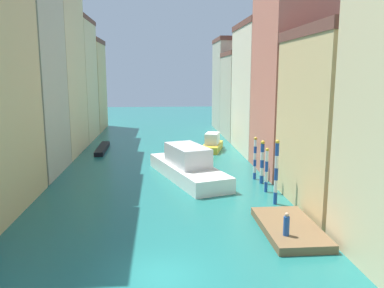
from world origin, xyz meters
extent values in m
plane|color=#1E6B66|center=(0.00, 24.50, 0.00)|extent=(154.00, 154.00, 0.00)
cube|color=#BCB299|center=(-13.68, 21.51, 10.46)|extent=(7.18, 9.30, 20.92)
cube|color=beige|center=(-13.68, 31.80, 9.93)|extent=(7.18, 11.00, 19.87)
cube|color=beige|center=(-13.68, 42.51, 8.71)|extent=(7.18, 10.08, 17.43)
cube|color=brown|center=(-13.68, 42.51, 17.75)|extent=(7.32, 10.28, 0.64)
cube|color=#DBB77A|center=(-13.68, 53.12, 7.56)|extent=(7.18, 10.08, 15.11)
cube|color=brown|center=(-13.68, 53.12, 15.51)|extent=(7.32, 10.29, 0.80)
cube|color=#DBB77A|center=(13.68, 9.77, 6.25)|extent=(7.18, 10.41, 12.50)
cube|color=brown|center=(13.68, 9.77, 12.89)|extent=(7.32, 10.62, 0.79)
cube|color=#C6705B|center=(13.68, 20.25, 10.90)|extent=(7.18, 9.50, 21.79)
cube|color=beige|center=(13.68, 30.86, 7.77)|extent=(7.18, 11.46, 15.53)
cube|color=brown|center=(13.68, 30.86, 15.89)|extent=(7.32, 11.69, 0.71)
cube|color=#BCB299|center=(13.68, 41.97, 6.28)|extent=(7.18, 9.93, 12.57)
cube|color=brown|center=(13.68, 41.97, 12.90)|extent=(7.32, 10.13, 0.67)
cube|color=#BCB299|center=(13.68, 51.97, 7.70)|extent=(7.18, 9.77, 15.39)
cube|color=brown|center=(13.68, 51.97, 15.75)|extent=(7.32, 9.96, 0.72)
cube|color=brown|center=(8.09, 4.84, 0.25)|extent=(3.40, 6.68, 0.50)
cylinder|color=#234C93|center=(7.31, 3.18, 1.08)|extent=(0.36, 0.36, 1.16)
sphere|color=tan|center=(7.31, 3.18, 1.79)|extent=(0.26, 0.26, 0.26)
cylinder|color=#1E479E|center=(8.76, 10.18, 0.48)|extent=(0.29, 0.29, 0.96)
cylinder|color=white|center=(8.76, 10.18, 1.43)|extent=(0.29, 0.29, 0.96)
cylinder|color=#1E479E|center=(8.76, 10.18, 2.39)|extent=(0.29, 0.29, 0.96)
cylinder|color=white|center=(8.76, 10.18, 3.35)|extent=(0.29, 0.29, 0.96)
cylinder|color=#1E479E|center=(8.76, 10.18, 4.30)|extent=(0.29, 0.29, 0.96)
sphere|color=gold|center=(8.76, 10.18, 4.90)|extent=(0.32, 0.32, 0.32)
cylinder|color=#1E479E|center=(8.89, 13.31, 0.45)|extent=(0.27, 0.27, 0.89)
cylinder|color=white|center=(8.89, 13.31, 1.34)|extent=(0.27, 0.27, 0.89)
cylinder|color=#1E479E|center=(8.89, 13.31, 2.23)|extent=(0.27, 0.27, 0.89)
cylinder|color=white|center=(8.89, 13.31, 3.13)|extent=(0.27, 0.27, 0.89)
sphere|color=gold|center=(8.89, 13.31, 3.68)|extent=(0.29, 0.29, 0.29)
cylinder|color=#1E479E|center=(9.22, 15.97, 0.37)|extent=(0.34, 0.34, 0.74)
cylinder|color=white|center=(9.22, 15.97, 1.10)|extent=(0.34, 0.34, 0.74)
cylinder|color=#1E479E|center=(9.22, 15.97, 1.84)|extent=(0.34, 0.34, 0.74)
cylinder|color=white|center=(9.22, 15.97, 2.57)|extent=(0.34, 0.34, 0.74)
cylinder|color=#1E479E|center=(9.22, 15.97, 3.31)|extent=(0.34, 0.34, 0.74)
sphere|color=gold|center=(9.22, 15.97, 3.81)|extent=(0.38, 0.38, 0.38)
cylinder|color=#1E479E|center=(8.92, 17.43, 0.32)|extent=(0.28, 0.28, 0.64)
cylinder|color=white|center=(8.92, 17.43, 0.96)|extent=(0.28, 0.28, 0.64)
cylinder|color=#1E479E|center=(8.92, 17.43, 1.60)|extent=(0.28, 0.28, 0.64)
cylinder|color=white|center=(8.92, 17.43, 2.23)|extent=(0.28, 0.28, 0.64)
cylinder|color=#1E479E|center=(8.92, 17.43, 2.87)|extent=(0.28, 0.28, 0.64)
cylinder|color=white|center=(8.92, 17.43, 3.51)|extent=(0.28, 0.28, 0.64)
sphere|color=gold|center=(8.92, 17.43, 3.94)|extent=(0.31, 0.31, 0.31)
cube|color=white|center=(2.55, 18.30, 0.68)|extent=(7.35, 12.98, 1.35)
cube|color=silver|center=(2.55, 18.30, 2.27)|extent=(4.37, 6.11, 1.84)
cube|color=black|center=(-7.63, 32.90, 0.27)|extent=(1.24, 8.10, 0.55)
cube|color=gold|center=(6.78, 31.83, 0.44)|extent=(3.65, 6.20, 0.88)
cube|color=silver|center=(6.78, 31.83, 1.60)|extent=(2.34, 3.17, 1.44)
camera|label=1|loc=(-0.05, -17.95, 9.94)|focal=36.33mm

